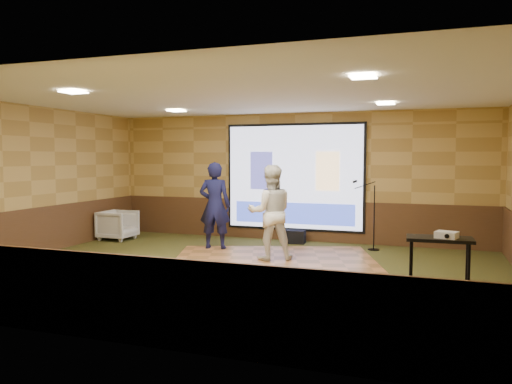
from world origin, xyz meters
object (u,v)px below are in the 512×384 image
(dance_floor, at_px, (274,260))
(player_right, at_px, (270,212))
(mic_stand, at_px, (371,227))
(banquet_chair, at_px, (118,225))
(projector_screen, at_px, (294,178))
(av_table, at_px, (439,258))
(player_left, at_px, (215,205))
(projector, at_px, (447,235))
(duffel_bag, at_px, (294,237))

(dance_floor, distance_m, player_right, 0.92)
(mic_stand, bearing_deg, banquet_chair, -172.40)
(projector_screen, xyz_separation_m, banquet_chair, (-4.00, -1.27, -1.12))
(av_table, height_order, banquet_chair, av_table)
(player_left, xyz_separation_m, av_table, (4.44, -2.59, -0.33))
(projector, relative_size, banquet_chair, 0.35)
(dance_floor, distance_m, banquet_chair, 4.42)
(player_right, height_order, av_table, player_right)
(dance_floor, bearing_deg, av_table, -32.83)
(player_right, bearing_deg, player_left, -50.72)
(projector_screen, height_order, dance_floor, projector_screen)
(mic_stand, distance_m, duffel_bag, 1.80)
(projector_screen, distance_m, projector, 5.42)
(mic_stand, bearing_deg, player_right, -132.22)
(player_left, bearing_deg, projector_screen, -137.61)
(av_table, height_order, mic_stand, mic_stand)
(projector_screen, height_order, av_table, projector_screen)
(projector, bearing_deg, mic_stand, 128.16)
(projector_screen, bearing_deg, player_right, -85.72)
(projector, relative_size, mic_stand, 0.18)
(mic_stand, bearing_deg, duffel_bag, 172.76)
(player_left, height_order, duffel_bag, player_left)
(dance_floor, bearing_deg, duffel_bag, 94.16)
(projector, distance_m, mic_stand, 3.98)
(av_table, xyz_separation_m, mic_stand, (-1.30, 3.66, -0.12))
(mic_stand, relative_size, duffel_bag, 3.09)
(av_table, relative_size, projector, 3.34)
(dance_floor, distance_m, mic_stand, 2.45)
(av_table, bearing_deg, player_left, 149.76)
(player_right, bearing_deg, projector, 123.01)
(player_right, height_order, mic_stand, player_right)
(player_right, relative_size, projector, 6.70)
(projector, bearing_deg, duffel_bag, 146.01)
(projector_screen, bearing_deg, av_table, -53.52)
(av_table, xyz_separation_m, banquet_chair, (-7.16, 3.00, -0.26))
(player_left, relative_size, player_right, 1.02)
(player_right, bearing_deg, duffel_bag, -112.98)
(dance_floor, xyz_separation_m, mic_stand, (1.60, 1.79, 0.48))
(player_right, bearing_deg, mic_stand, -158.24)
(projector_screen, height_order, mic_stand, projector_screen)
(projector, height_order, duffel_bag, projector)
(banquet_chair, bearing_deg, duffel_bag, -77.49)
(dance_floor, distance_m, duffel_bag, 2.06)
(player_right, xyz_separation_m, duffel_bag, (-0.07, 2.04, -0.78))
(player_left, height_order, player_right, player_left)
(dance_floor, height_order, av_table, av_table)
(dance_floor, relative_size, duffel_bag, 7.88)
(projector, distance_m, duffel_bag, 5.11)
(dance_floor, bearing_deg, projector_screen, 96.21)
(player_right, xyz_separation_m, projector, (3.06, -1.92, 0.02))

